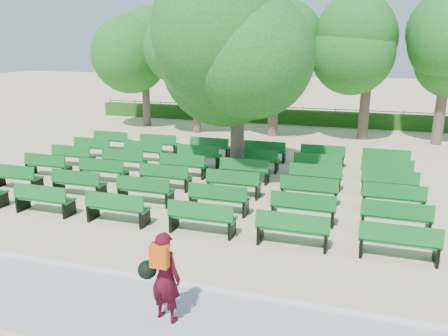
% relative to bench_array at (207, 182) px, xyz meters
% --- Properties ---
extents(ground, '(120.00, 120.00, 0.00)m').
position_rel_bench_array_xyz_m(ground, '(0.55, -0.41, -0.09)').
color(ground, '#C7B284').
extents(paving, '(30.00, 2.20, 0.06)m').
position_rel_bench_array_xyz_m(paving, '(0.55, -7.81, -0.06)').
color(paving, '#A5A4A0').
rests_on(paving, ground).
extents(curb, '(30.00, 0.12, 0.10)m').
position_rel_bench_array_xyz_m(curb, '(0.55, -6.66, -0.04)').
color(curb, silver).
rests_on(curb, ground).
extents(hedge, '(26.00, 0.70, 0.90)m').
position_rel_bench_array_xyz_m(hedge, '(0.55, 13.59, 0.36)').
color(hedge, '#1F5114').
rests_on(hedge, ground).
extents(fence, '(26.00, 0.10, 1.02)m').
position_rel_bench_array_xyz_m(fence, '(0.55, 13.99, -0.09)').
color(fence, black).
rests_on(fence, ground).
extents(tree_line, '(21.80, 6.80, 7.04)m').
position_rel_bench_array_xyz_m(tree_line, '(0.55, 9.59, -0.09)').
color(tree_line, '#1F6D20').
rests_on(tree_line, ground).
extents(bench_array, '(1.82, 0.62, 1.14)m').
position_rel_bench_array_xyz_m(bench_array, '(0.00, 0.00, 0.00)').
color(bench_array, '#116621').
rests_on(bench_array, ground).
extents(tree_among, '(4.92, 4.92, 6.75)m').
position_rel_bench_array_xyz_m(tree_among, '(0.73, 1.34, 4.42)').
color(tree_among, brown).
rests_on(tree_among, ground).
extents(person, '(0.83, 0.53, 1.69)m').
position_rel_bench_array_xyz_m(person, '(1.96, -7.84, 0.84)').
color(person, '#3F0916').
rests_on(person, ground).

